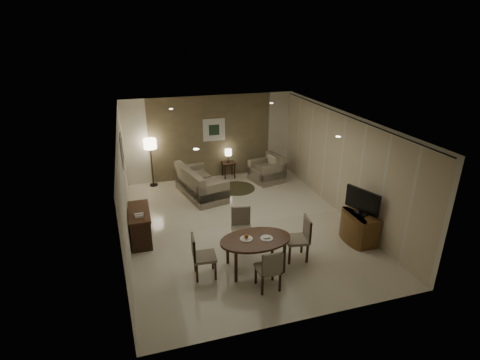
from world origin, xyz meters
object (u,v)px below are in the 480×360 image
object	(u,v)px
side_table	(229,170)
floor_lamp	(152,163)
tv_cabinet	(360,227)
chair_right	(296,239)
armchair	(267,169)
sofa	(201,182)
chair_far	(242,230)
chair_near	(268,268)
chair_left	(205,256)
dining_table	(255,253)
console_desk	(140,225)

from	to	relation	value
side_table	floor_lamp	world-z (taller)	floor_lamp
tv_cabinet	floor_lamp	size ratio (longest dim) A/B	0.59
tv_cabinet	chair_right	bearing A→B (deg)	-171.54
armchair	sofa	bearing A→B (deg)	-90.33
sofa	side_table	distance (m)	1.66
chair_far	floor_lamp	bearing A→B (deg)	121.74
floor_lamp	tv_cabinet	bearing A→B (deg)	-47.50
chair_near	chair_left	size ratio (longest dim) A/B	0.97
dining_table	chair_left	xyz separation A→B (m)	(-1.05, 0.04, 0.11)
floor_lamp	sofa	bearing A→B (deg)	-42.04
tv_cabinet	armchair	size ratio (longest dim) A/B	0.95
chair_near	chair_far	distance (m)	1.49
chair_far	chair_left	distance (m)	1.27
console_desk	floor_lamp	bearing A→B (deg)	80.55
chair_near	floor_lamp	bearing A→B (deg)	-74.73
side_table	floor_lamp	distance (m)	2.51
dining_table	chair_left	world-z (taller)	chair_left
tv_cabinet	side_table	bearing A→B (deg)	111.70
console_desk	chair_near	world-z (taller)	chair_near
chair_far	sofa	world-z (taller)	chair_far
dining_table	chair_right	bearing A→B (deg)	4.58
dining_table	chair_near	bearing A→B (deg)	-87.98
console_desk	sofa	size ratio (longest dim) A/B	0.64
chair_far	side_table	distance (m)	4.35
dining_table	side_table	distance (m)	5.14
chair_near	armchair	xyz separation A→B (m)	(1.87, 5.09, -0.02)
tv_cabinet	armchair	distance (m)	4.16
chair_far	sofa	bearing A→B (deg)	106.76
dining_table	chair_near	world-z (taller)	chair_near
dining_table	floor_lamp	xyz separation A→B (m)	(-1.67, 5.08, 0.41)
chair_near	chair_left	bearing A→B (deg)	-34.76
chair_right	sofa	xyz separation A→B (m)	(-1.31, 3.82, -0.04)
tv_cabinet	side_table	world-z (taller)	tv_cabinet
chair_left	chair_right	world-z (taller)	chair_right
sofa	chair_right	bearing A→B (deg)	-174.29
tv_cabinet	floor_lamp	distance (m)	6.45
chair_near	sofa	size ratio (longest dim) A/B	0.48
tv_cabinet	sofa	size ratio (longest dim) A/B	0.48
sofa	armchair	world-z (taller)	sofa
tv_cabinet	dining_table	distance (m)	2.70
dining_table	chair_right	size ratio (longest dim) A/B	1.54
console_desk	chair_right	xyz separation A→B (m)	(3.16, -1.76, 0.10)
dining_table	chair_far	size ratio (longest dim) A/B	1.59
chair_near	armchair	distance (m)	5.42
chair_left	armchair	world-z (taller)	chair_left
chair_right	floor_lamp	size ratio (longest dim) A/B	0.63
tv_cabinet	sofa	xyz separation A→B (m)	(-3.04, 3.57, 0.09)
chair_left	side_table	size ratio (longest dim) A/B	1.76
chair_far	armchair	bearing A→B (deg)	72.55
chair_near	floor_lamp	distance (m)	6.00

